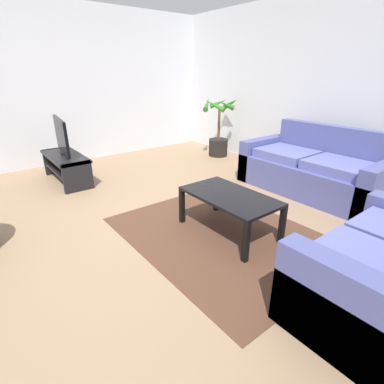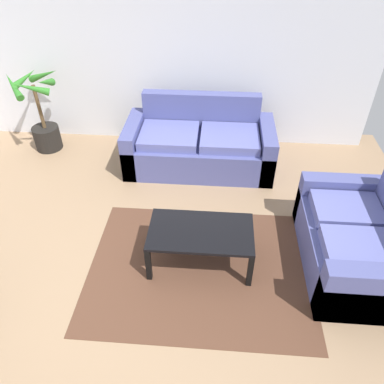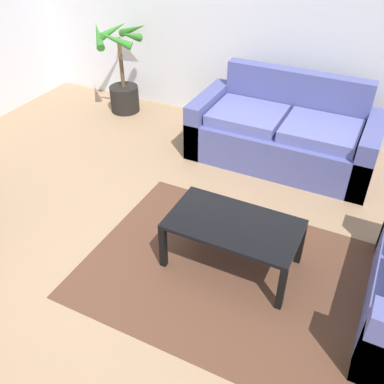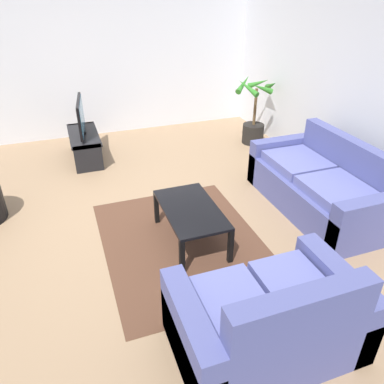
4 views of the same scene
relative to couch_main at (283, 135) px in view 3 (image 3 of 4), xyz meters
name	(u,v)px [view 3 (image 3 of 4)]	position (x,y,z in m)	size (l,w,h in m)	color
ground_plane	(115,276)	(-0.65, -2.28, -0.30)	(6.60, 6.60, 0.00)	#937556
wall_back	(257,11)	(-0.65, 0.72, 1.05)	(6.00, 0.06, 2.70)	silver
couch_main	(283,135)	(0.00, 0.00, 0.00)	(1.94, 0.90, 0.90)	#4C518C
coffee_table	(233,228)	(0.12, -1.75, 0.07)	(1.01, 0.57, 0.43)	black
area_rug	(226,271)	(0.12, -1.85, -0.30)	(2.20, 1.70, 0.01)	#513323
potted_palm	(123,79)	(-2.24, 0.26, 0.14)	(0.69, 0.72, 1.15)	black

